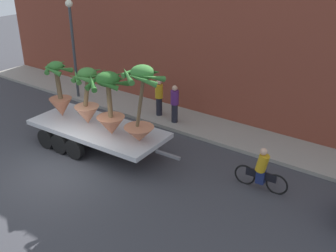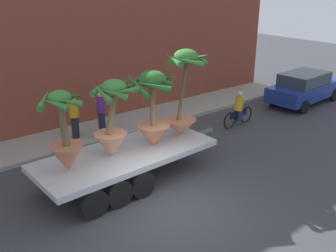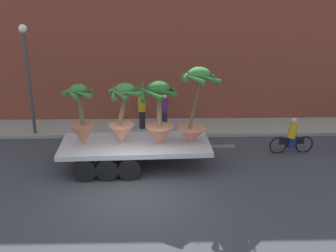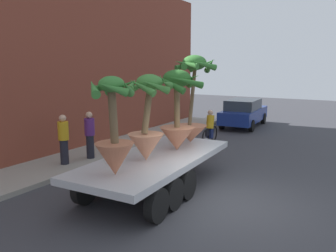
% 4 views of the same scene
% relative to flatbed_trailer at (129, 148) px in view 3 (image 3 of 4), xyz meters
% --- Properties ---
extents(ground_plane, '(60.00, 60.00, 0.00)m').
position_rel_flatbed_trailer_xyz_m(ground_plane, '(0.35, -2.01, -0.76)').
color(ground_plane, '#38383D').
extents(sidewalk, '(24.00, 2.20, 0.15)m').
position_rel_flatbed_trailer_xyz_m(sidewalk, '(0.35, 4.09, -0.68)').
color(sidewalk, gray).
rests_on(sidewalk, ground).
extents(building_facade, '(24.00, 1.20, 7.32)m').
position_rel_flatbed_trailer_xyz_m(building_facade, '(0.35, 5.79, 2.90)').
color(building_facade, brown).
rests_on(building_facade, ground).
extents(flatbed_trailer, '(6.58, 2.52, 0.98)m').
position_rel_flatbed_trailer_xyz_m(flatbed_trailer, '(0.00, 0.00, 0.00)').
color(flatbed_trailer, '#B7BABF').
rests_on(flatbed_trailer, ground).
extents(potted_palm_rear, '(1.22, 1.20, 2.28)m').
position_rel_flatbed_trailer_xyz_m(potted_palm_rear, '(-1.65, -0.09, 1.13)').
color(potted_palm_rear, '#B26647').
rests_on(potted_palm_rear, flatbed_trailer).
extents(potted_palm_middle, '(1.55, 1.49, 2.84)m').
position_rel_flatbed_trailer_xyz_m(potted_palm_middle, '(2.46, 0.01, 1.54)').
color(potted_palm_middle, '#C17251').
rests_on(potted_palm_middle, flatbed_trailer).
extents(potted_palm_front, '(1.49, 1.63, 2.39)m').
position_rel_flatbed_trailer_xyz_m(potted_palm_front, '(1.15, -0.15, 1.36)').
color(potted_palm_front, '#C17251').
rests_on(potted_palm_front, flatbed_trailer).
extents(potted_palm_extra, '(1.43, 1.48, 2.29)m').
position_rel_flatbed_trailer_xyz_m(potted_palm_extra, '(-0.16, 0.01, 1.25)').
color(potted_palm_extra, tan).
rests_on(potted_palm_extra, flatbed_trailer).
extents(cyclist, '(1.84, 0.37, 1.54)m').
position_rel_flatbed_trailer_xyz_m(cyclist, '(6.56, 1.17, -0.09)').
color(cyclist, black).
rests_on(cyclist, ground).
extents(pedestrian_near_gate, '(0.36, 0.36, 1.71)m').
position_rel_flatbed_trailer_xyz_m(pedestrian_near_gate, '(0.36, 3.82, 0.28)').
color(pedestrian_near_gate, black).
rests_on(pedestrian_near_gate, sidewalk).
extents(pedestrian_far_left, '(0.36, 0.36, 1.71)m').
position_rel_flatbed_trailer_xyz_m(pedestrian_far_left, '(1.39, 3.60, 0.28)').
color(pedestrian_far_left, black).
rests_on(pedestrian_far_left, sidewalk).
extents(street_lamp, '(0.36, 0.36, 4.83)m').
position_rel_flatbed_trailer_xyz_m(street_lamp, '(-4.48, 3.29, 2.47)').
color(street_lamp, '#383D42').
rests_on(street_lamp, sidewalk).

